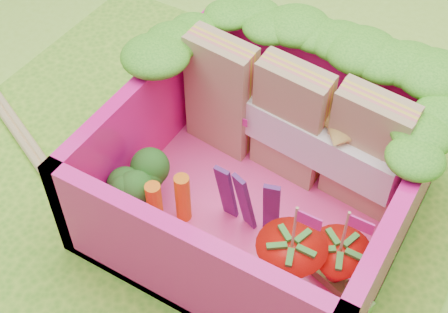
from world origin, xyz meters
TOP-DOWN VIEW (x-y plane):
  - ground at (0.00, 0.00)m, footprint 14.00×14.00m
  - placemat at (0.00, 0.00)m, footprint 2.60×2.60m
  - bento_floor at (0.40, 0.12)m, footprint 1.30×1.30m
  - bento_box at (0.40, 0.12)m, footprint 1.30×1.30m
  - lettuce_ruffle at (0.40, 0.60)m, footprint 1.43×0.77m
  - sandwich_stack at (0.40, 0.38)m, footprint 1.11×0.29m
  - broccoli at (-0.07, -0.19)m, footprint 0.34×0.34m
  - carrot_sticks at (0.10, -0.19)m, footprint 0.14×0.18m
  - purple_wedges at (0.41, -0.04)m, footprint 0.28×0.07m
  - strawberry_left at (0.70, -0.21)m, footprint 0.28×0.28m
  - strawberry_right at (0.87, -0.11)m, footprint 0.25×0.25m
  - snap_peas at (0.80, -0.09)m, footprint 0.57×0.57m
  - chopsticks at (-1.11, -0.01)m, footprint 2.03×0.92m

SIDE VIEW (x-z plane):
  - ground at x=0.00m, z-range 0.00..0.00m
  - placemat at x=0.00m, z-range 0.00..0.03m
  - chopsticks at x=-1.11m, z-range 0.03..0.07m
  - bento_floor at x=0.40m, z-range 0.03..0.08m
  - snap_peas at x=0.80m, z-range 0.08..0.13m
  - strawberry_right at x=0.87m, z-range -0.03..0.46m
  - carrot_sticks at x=0.10m, z-range 0.08..0.36m
  - strawberry_left at x=0.70m, z-range -0.03..0.49m
  - broccoli at x=-0.07m, z-range 0.13..0.37m
  - purple_wedges at x=0.41m, z-range 0.08..0.46m
  - bento_box at x=0.40m, z-range 0.03..0.58m
  - sandwich_stack at x=0.40m, z-range 0.07..0.68m
  - lettuce_ruffle at x=0.40m, z-range 0.58..0.69m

